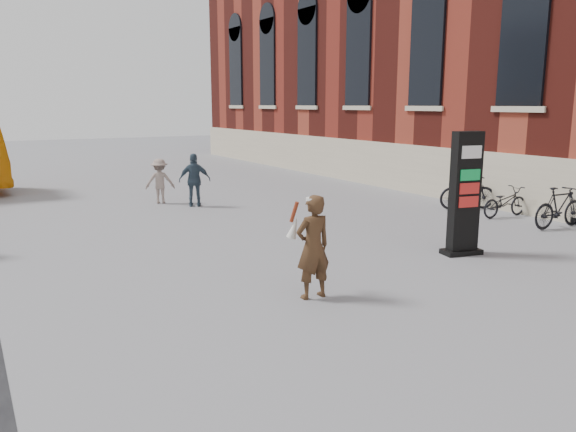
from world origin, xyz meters
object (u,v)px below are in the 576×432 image
woman (313,246)px  bike_7 (468,192)px  pedestrian_b (160,181)px  info_pylon (465,194)px  bike_5 (560,207)px  pedestrian_c (195,180)px  bike_6 (505,202)px

woman → bike_7: (8.79, 4.56, -0.37)m
woman → pedestrian_b: bearing=-93.9°
info_pylon → bike_5: 4.46m
info_pylon → pedestrian_c: (-2.97, 8.67, -0.49)m
pedestrian_c → bike_5: (7.32, -8.06, -0.30)m
info_pylon → woman: bearing=-158.9°
bike_7 → pedestrian_c: bearing=78.0°
info_pylon → bike_6: size_ratio=1.59×
woman → pedestrian_b: 10.62m
woman → bike_5: woman is taller
info_pylon → pedestrian_b: 10.56m
info_pylon → pedestrian_b: bearing=122.4°
bike_5 → bike_7: (0.00, 3.20, -0.01)m
pedestrian_c → bike_7: (7.32, -4.86, -0.31)m
pedestrian_c → bike_5: bearing=154.0°
pedestrian_b → woman: bearing=105.8°
pedestrian_b → pedestrian_c: size_ratio=0.87×
info_pylon → pedestrian_c: 9.18m
bike_6 → pedestrian_c: bearing=51.4°
pedestrian_c → woman: bearing=102.9°
info_pylon → pedestrian_b: size_ratio=1.81×
info_pylon → bike_7: (4.34, 3.81, -0.80)m
woman → pedestrian_b: size_ratio=1.20×
pedestrian_c → bike_6: (7.32, -6.29, -0.42)m
woman → pedestrian_c: bearing=-99.1°
bike_7 → woman: bearing=139.0°
woman → bike_6: 9.34m
info_pylon → pedestrian_b: info_pylon is taller
bike_6 → info_pylon: bearing=120.8°
bike_5 → bike_6: 1.78m
pedestrian_c → bike_7: size_ratio=0.93×
bike_6 → bike_7: size_ratio=0.92×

